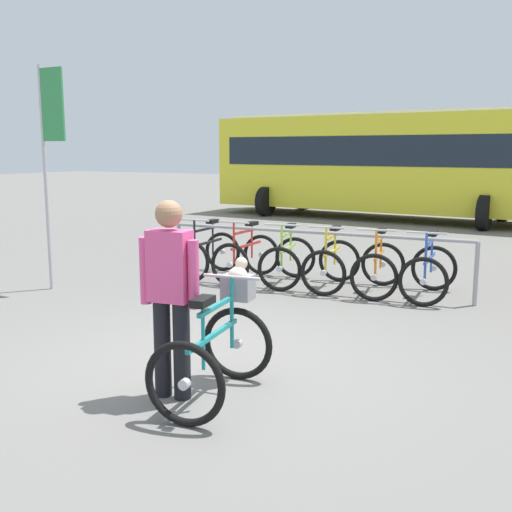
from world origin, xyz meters
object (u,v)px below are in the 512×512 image
at_px(racked_bike_black, 207,254).
at_px(racked_bike_red, 246,257).
at_px(featured_bicycle, 219,339).
at_px(person_with_featured_bike, 171,291).
at_px(racked_bike_blue, 429,272).
at_px(racked_bike_orange, 379,268).
at_px(racked_bike_lime, 288,261).
at_px(bus_distant, 382,160).
at_px(racked_bike_yellow, 332,264).
at_px(banner_flag, 50,135).

distance_m(racked_bike_black, racked_bike_red, 0.70).
bearing_deg(featured_bicycle, person_with_featured_bike, -146.37).
bearing_deg(racked_bike_blue, racked_bike_orange, -177.09).
height_order(racked_bike_black, racked_bike_lime, same).
xyz_separation_m(featured_bicycle, bus_distant, (-2.66, 13.72, 1.25)).
xyz_separation_m(racked_bike_blue, person_with_featured_bike, (-1.13, -4.48, 0.54)).
distance_m(featured_bicycle, person_with_featured_bike, 0.58).
xyz_separation_m(racked_bike_yellow, featured_bicycle, (0.59, -4.19, 0.12)).
bearing_deg(featured_bicycle, racked_bike_lime, 107.30).
distance_m(racked_bike_lime, racked_bike_yellow, 0.70).
distance_m(racked_bike_yellow, racked_bike_blue, 1.40).
relative_size(racked_bike_lime, banner_flag, 0.38).
distance_m(racked_bike_black, racked_bike_orange, 2.80).
bearing_deg(racked_bike_lime, racked_bike_black, -177.09).
bearing_deg(racked_bike_orange, racked_bike_yellow, -177.09).
bearing_deg(racked_bike_black, racked_bike_orange, 2.91).
bearing_deg(person_with_featured_bike, racked_bike_yellow, 93.49).
bearing_deg(racked_bike_orange, bus_distant, 106.23).
xyz_separation_m(person_with_featured_bike, bus_distant, (-2.33, 13.94, 0.83)).
distance_m(racked_bike_lime, bus_distant, 9.76).
bearing_deg(racked_bike_black, racked_bike_yellow, 2.91).
bearing_deg(banner_flag, featured_bicycle, -28.55).
distance_m(racked_bike_orange, racked_bike_blue, 0.70).
height_order(racked_bike_yellow, person_with_featured_bike, person_with_featured_bike).
height_order(racked_bike_blue, banner_flag, banner_flag).
distance_m(racked_bike_orange, bus_distant, 9.99).
xyz_separation_m(person_with_featured_bike, banner_flag, (-3.79, 2.46, 1.32)).
bearing_deg(racked_bike_red, racked_bike_black, -177.09).
bearing_deg(racked_bike_yellow, racked_bike_blue, 2.91).
height_order(featured_bicycle, bus_distant, bus_distant).
height_order(racked_bike_yellow, featured_bicycle, featured_bicycle).
height_order(racked_bike_black, person_with_featured_bike, person_with_featured_bike).
distance_m(person_with_featured_bike, bus_distant, 14.16).
distance_m(racked_bike_blue, featured_bicycle, 4.34).
bearing_deg(racked_bike_black, racked_bike_blue, 2.91).
bearing_deg(banner_flag, racked_bike_blue, 22.30).
xyz_separation_m(racked_bike_orange, banner_flag, (-4.22, -1.98, 1.86)).
bearing_deg(racked_bike_lime, featured_bicycle, -72.70).
distance_m(racked_bike_black, racked_bike_lime, 1.40).
bearing_deg(racked_bike_red, racked_bike_yellow, 2.91).
relative_size(racked_bike_black, person_with_featured_bike, 0.68).
relative_size(racked_bike_orange, person_with_featured_bike, 0.72).
xyz_separation_m(racked_bike_black, featured_bicycle, (2.69, -4.08, 0.12)).
bearing_deg(person_with_featured_bike, featured_bicycle, 33.63).
bearing_deg(person_with_featured_bike, racked_bike_black, 118.82).
relative_size(racked_bike_black, featured_bicycle, 0.91).
bearing_deg(banner_flag, person_with_featured_bike, -32.95).
relative_size(racked_bike_yellow, banner_flag, 0.36).
bearing_deg(racked_bike_yellow, racked_bike_red, -177.09).
height_order(racked_bike_lime, racked_bike_blue, same).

